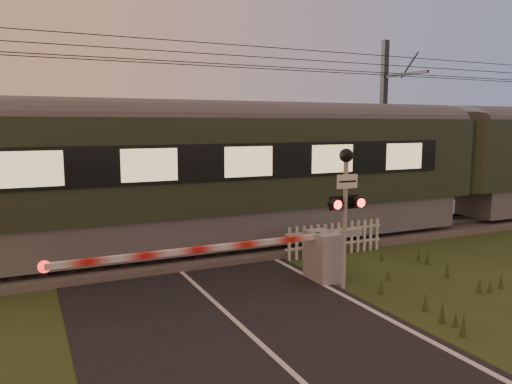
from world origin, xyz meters
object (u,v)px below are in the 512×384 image
boom_gate (311,255)px  picket_fence (335,239)px  crossing_signal (345,193)px  catenary_mast (384,127)px  train (445,163)px

boom_gate → picket_fence: 2.70m
crossing_signal → picket_fence: 3.51m
crossing_signal → catenary_mast: catenary_mast is taller
crossing_signal → boom_gate: bearing=118.7°
boom_gate → picket_fence: (1.96, 1.85, -0.19)m
train → picket_fence: size_ratio=13.62×
boom_gate → catenary_mast: 9.69m
train → boom_gate: train is taller
picket_fence → crossing_signal: bearing=-120.4°
boom_gate → catenary_mast: catenary_mast is taller
boom_gate → crossing_signal: (0.42, -0.76, 1.57)m
boom_gate → crossing_signal: crossing_signal is taller
picket_fence → catenary_mast: bearing=39.2°
catenary_mast → train: bearing=-64.3°
train → boom_gate: size_ratio=5.97×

